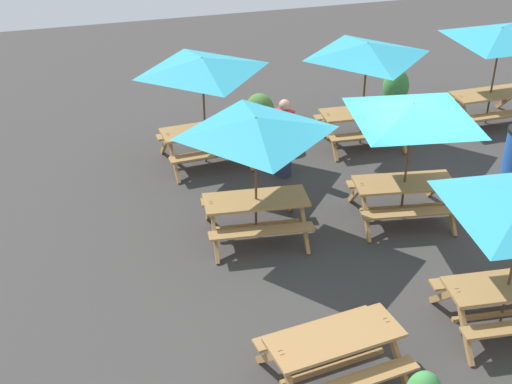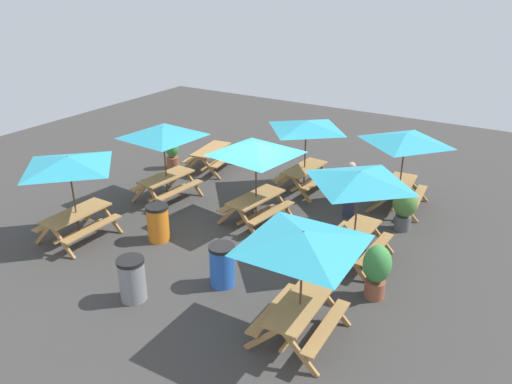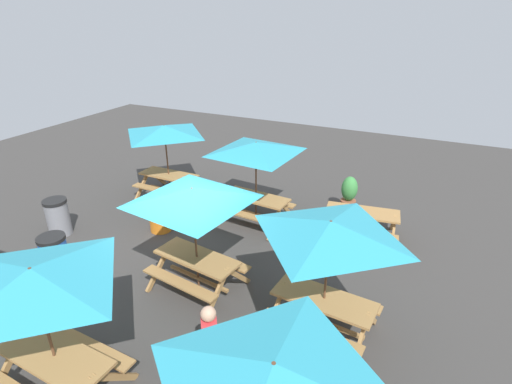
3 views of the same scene
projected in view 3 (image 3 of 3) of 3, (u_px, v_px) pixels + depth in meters
name	position (u px, v px, depth m)	size (l,w,h in m)	color
ground_plane	(188.00, 281.00, 8.66)	(26.93, 26.93, 0.00)	#3D3A38
picnic_table_0	(256.00, 154.00, 10.28)	(2.82, 2.82, 2.34)	#A87A44
picnic_table_1	(330.00, 238.00, 6.48)	(2.18, 2.18, 2.34)	#A87A44
picnic_table_2	(193.00, 203.00, 7.66)	(2.80, 2.80, 2.34)	#A87A44
picnic_table_4	(35.00, 287.00, 5.32)	(2.09, 2.09, 2.34)	#A87A44
picnic_table_5	(165.00, 135.00, 11.77)	(2.03, 2.03, 2.34)	#A87A44
picnic_table_7	(362.00, 218.00, 10.08)	(1.97, 1.74, 0.81)	#A87A44
trash_bin_blue	(55.00, 256.00, 8.66)	(0.59, 0.59, 0.98)	blue
trash_bin_gray	(58.00, 217.00, 10.30)	(0.59, 0.59, 0.98)	gray
trash_bin_orange	(160.00, 213.00, 10.48)	(0.59, 0.59, 0.98)	orange
potted_plant_1	(349.00, 195.00, 11.36)	(0.45, 0.45, 1.12)	#935138
person_standing	(211.00, 350.00, 5.75)	(0.39, 0.42, 1.67)	#2D334C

